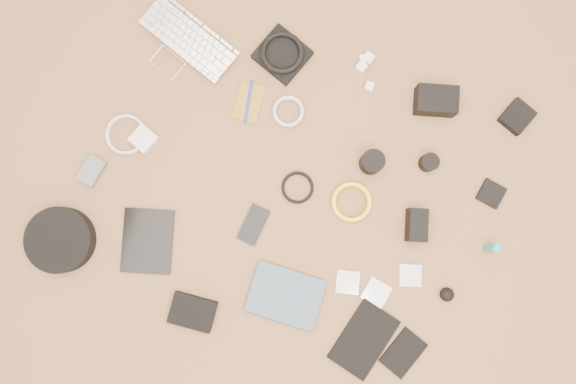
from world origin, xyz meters
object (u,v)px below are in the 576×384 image
(headphone_case, at_px, (60,240))
(laptop, at_px, (180,50))
(paperback, at_px, (277,322))
(dslr_camera, at_px, (436,101))
(tablet, at_px, (148,241))
(phone, at_px, (253,225))

(headphone_case, bearing_deg, laptop, 77.69)
(laptop, xyz_separation_m, paperback, (0.58, -0.74, -0.00))
(headphone_case, distance_m, paperback, 0.74)
(dslr_camera, bearing_deg, headphone_case, -155.63)
(laptop, height_order, paperback, laptop)
(tablet, bearing_deg, phone, 12.12)
(laptop, height_order, tablet, laptop)
(laptop, xyz_separation_m, headphone_case, (-0.16, -0.71, 0.02))
(dslr_camera, height_order, headphone_case, dslr_camera)
(tablet, distance_m, phone, 0.35)
(dslr_camera, height_order, paperback, dslr_camera)
(dslr_camera, relative_size, paperback, 0.58)
(dslr_camera, height_order, tablet, dslr_camera)
(dslr_camera, distance_m, paperback, 0.88)
(tablet, relative_size, paperback, 0.92)
(tablet, height_order, headphone_case, headphone_case)
(phone, bearing_deg, headphone_case, -150.34)
(laptop, relative_size, paperback, 1.46)
(headphone_case, bearing_deg, phone, 22.81)
(dslr_camera, distance_m, headphone_case, 1.29)
(headphone_case, height_order, paperback, headphone_case)
(paperback, bearing_deg, dslr_camera, -18.35)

